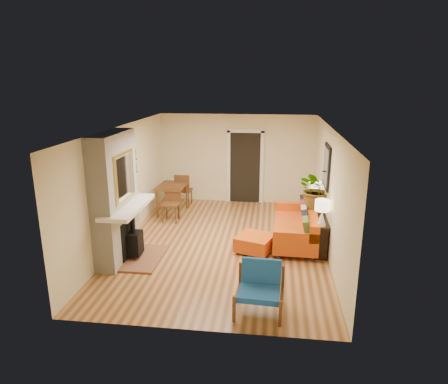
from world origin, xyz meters
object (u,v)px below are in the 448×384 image
Objects in this scene: houseplant at (317,188)px; console_table at (317,219)px; sofa at (299,226)px; lamp_near at (322,210)px; blue_chair at (260,285)px; ottoman at (255,242)px; dining_table at (175,191)px; lamp_far at (315,190)px.

console_table is at bearing -87.91° from houseplant.
houseplant is (0.38, 0.20, 0.84)m from sofa.
houseplant is at bearing 28.14° from sofa.
sofa is 4.04× the size of lamp_near.
lamp_near reaches higher than blue_chair.
sofa reaches higher than ottoman.
dining_table is 4.42m from lamp_near.
blue_chair is (-0.76, -2.87, 0.05)m from sofa.
sofa is at bearing -26.38° from dining_table.
sofa is 1.22× the size of dining_table.
lamp_near is at bearing -90.00° from lamp_far.
lamp_far is at bearing 90.00° from lamp_near.
ottoman is 2.21m from blue_chair.
ottoman is (-0.95, -0.68, -0.16)m from sofa.
console_table is at bearing 24.26° from ottoman.
ottoman is at bearing -155.74° from console_table.
dining_table is at bearing 145.92° from lamp_near.
lamp_near reaches higher than sofa.
blue_chair is 3.75m from lamp_far.
console_table is (1.15, 2.80, 0.15)m from blue_chair.
ottoman is 1.69× the size of lamp_far.
blue_chair is 3.03m from console_table.
lamp_near is 1.06m from houseplant.
lamp_near reaches higher than dining_table.
lamp_far is at bearing 90.00° from console_table.
console_table is 0.92m from lamp_near.
console_table is (3.64, -1.69, -0.05)m from dining_table.
sofa reaches higher than console_table.
lamp_far is (0.39, 0.64, 0.69)m from sofa.
dining_table reaches higher than console_table.
lamp_far is (3.64, -0.98, 0.43)m from dining_table.
lamp_near is (0.39, -0.85, 0.69)m from sofa.
dining_table reaches higher than sofa.
ottoman is at bearing -146.53° from houseplant.
houseplant reaches higher than lamp_near.
dining_table is 3.32× the size of lamp_far.
console_table reaches higher than ottoman.
ottoman is 1.69× the size of lamp_near.
ottoman is 1.15× the size of blue_chair.
ottoman is 0.92× the size of houseplant.
lamp_far is at bearing -15.00° from dining_table.
lamp_far is at bearing 71.91° from blue_chair.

